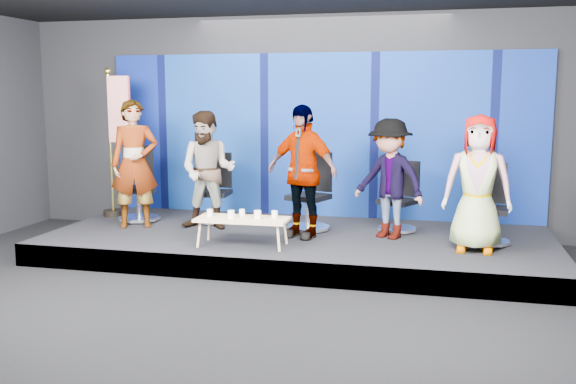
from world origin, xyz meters
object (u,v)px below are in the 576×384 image
panelist_d (390,179)px  panelist_e (478,183)px  mug_e (275,214)px  coffee_table (242,220)px  chair_a (139,196)px  panelist_b (208,171)px  chair_c (311,204)px  mug_a (210,213)px  mug_b (231,214)px  mug_d (258,215)px  chair_d (399,208)px  panelist_a (135,164)px  chair_b (215,200)px  mug_c (242,213)px  flag_stand (116,139)px  panelist_c (302,171)px  chair_e (488,217)px

panelist_d → panelist_e: size_ratio=0.95×
panelist_d → mug_e: bearing=-122.1°
coffee_table → chair_a: bearing=149.1°
panelist_b → chair_c: bearing=8.7°
mug_a → mug_b: (0.32, -0.07, 0.01)m
mug_d → panelist_b: bearing=138.1°
chair_d → mug_e: chair_d is taller
chair_c → mug_d: (-0.44, -1.21, 0.05)m
panelist_d → mug_b: panelist_d is taller
chair_d → mug_d: (-1.70, -1.42, 0.09)m
mug_b → mug_d: bearing=6.5°
panelist_d → mug_b: (-1.94, -0.97, -0.40)m
panelist_a → chair_b: bearing=6.7°
chair_b → chair_d: bearing=-2.7°
mug_c → flag_stand: (-2.50, 1.32, 0.84)m
mug_e → panelist_d: bearing=30.5°
chair_d → panelist_c: bearing=-123.4°
panelist_c → mug_e: bearing=-91.7°
panelist_b → chair_e: size_ratio=1.62×
chair_a → panelist_e: (5.03, -0.82, 0.48)m
flag_stand → mug_a: bearing=-29.6°
panelist_a → mug_d: panelist_a is taller
chair_d → flag_stand: (-4.46, 0.03, 0.92)m
chair_a → chair_b: (1.20, 0.15, -0.03)m
mug_e → panelist_e: bearing=7.4°
panelist_a → panelist_b: 1.11m
mug_a → mug_c: 0.42m
panelist_a → chair_e: 5.04m
chair_a → mug_a: chair_a is taller
panelist_c → panelist_d: size_ratio=1.12×
chair_d → mug_a: chair_d is taller
chair_a → mug_a: size_ratio=12.79×
panelist_b → panelist_c: (1.44, -0.20, 0.05)m
chair_a → panelist_b: 1.42m
panelist_c → chair_e: (2.47, 0.20, -0.56)m
chair_b → mug_a: bearing=-75.3°
panelist_a → chair_c: 2.65m
chair_c → panelist_c: (-0.02, -0.51, 0.54)m
mug_b → flag_stand: flag_stand is taller
chair_c → chair_e: size_ratio=1.06×
chair_d → mug_c: chair_d is taller
panelist_a → chair_c: (2.55, 0.42, -0.57)m
mug_a → panelist_e: bearing=6.9°
chair_a → chair_c: (2.75, -0.05, -0.01)m
chair_e → mug_d: size_ratio=9.73×
panelist_c → panelist_e: (2.30, -0.27, -0.05)m
panelist_a → panelist_e: panelist_a is taller
mug_c → mug_d: bearing=-27.6°
chair_b → chair_c: 1.56m
chair_a → chair_e: size_ratio=1.10×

